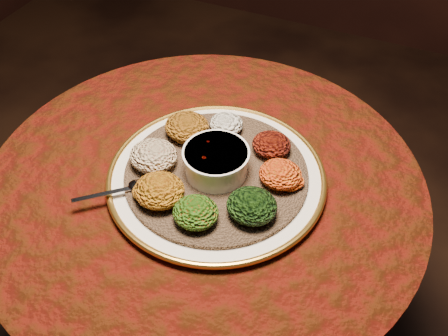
% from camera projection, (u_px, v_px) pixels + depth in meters
% --- Properties ---
extents(table, '(0.96, 0.96, 0.73)m').
position_uv_depth(table, '(206.00, 227.00, 1.21)').
color(table, black).
rests_on(table, ground).
extents(platter, '(0.49, 0.49, 0.02)m').
position_uv_depth(platter, '(216.00, 177.00, 1.07)').
color(platter, silver).
rests_on(platter, table).
extents(injera, '(0.46, 0.46, 0.01)m').
position_uv_depth(injera, '(216.00, 173.00, 1.06)').
color(injera, brown).
rests_on(injera, platter).
extents(stew_bowl, '(0.14, 0.14, 0.06)m').
position_uv_depth(stew_bowl, '(216.00, 160.00, 1.03)').
color(stew_bowl, white).
rests_on(stew_bowl, injera).
extents(spoon, '(0.13, 0.11, 0.01)m').
position_uv_depth(spoon, '(134.00, 187.00, 1.02)').
color(spoon, silver).
rests_on(spoon, injera).
extents(portion_ayib, '(0.08, 0.07, 0.04)m').
position_uv_depth(portion_ayib, '(226.00, 124.00, 1.14)').
color(portion_ayib, white).
rests_on(portion_ayib, injera).
extents(portion_kitfo, '(0.09, 0.08, 0.04)m').
position_uv_depth(portion_kitfo, '(271.00, 144.00, 1.09)').
color(portion_kitfo, black).
rests_on(portion_kitfo, injera).
extents(portion_tikil, '(0.09, 0.08, 0.04)m').
position_uv_depth(portion_tikil, '(280.00, 174.00, 1.02)').
color(portion_tikil, '#BF8B0F').
rests_on(portion_tikil, injera).
extents(portion_gomen, '(0.10, 0.09, 0.05)m').
position_uv_depth(portion_gomen, '(252.00, 206.00, 0.96)').
color(portion_gomen, black).
rests_on(portion_gomen, injera).
extents(portion_mixveg, '(0.09, 0.09, 0.04)m').
position_uv_depth(portion_mixveg, '(196.00, 212.00, 0.95)').
color(portion_mixveg, '#AC280B').
rests_on(portion_mixveg, injera).
extents(portion_kik, '(0.10, 0.10, 0.05)m').
position_uv_depth(portion_kik, '(159.00, 190.00, 0.99)').
color(portion_kik, '#9F620E').
rests_on(portion_kik, injera).
extents(portion_timatim, '(0.10, 0.10, 0.05)m').
position_uv_depth(portion_timatim, '(153.00, 156.00, 1.05)').
color(portion_timatim, maroon).
rests_on(portion_timatim, injera).
extents(portion_shiro, '(0.10, 0.10, 0.05)m').
position_uv_depth(portion_shiro, '(187.00, 127.00, 1.12)').
color(portion_shiro, '#894A10').
rests_on(portion_shiro, injera).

